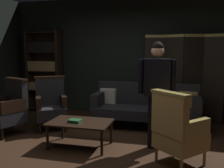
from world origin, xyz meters
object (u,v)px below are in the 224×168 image
Objects in this scene: coffee_table at (80,124)px; armchair_gilt_accent at (178,131)px; velvet_couch at (146,105)px; standing_figure at (157,85)px; bookshelf at (44,68)px; book_green_cloth at (75,121)px; armchair_wing_left at (51,105)px; armchair_wing_right at (9,108)px; folding_screen at (183,77)px.

armchair_gilt_accent is at bearing -11.44° from coffee_table.
velvet_couch is 1.32m from standing_figure.
bookshelf is at bearing 130.28° from coffee_table.
coffee_table is 5.18× the size of book_green_cloth.
armchair_wing_right is at bearing -142.09° from armchair_wing_left.
bookshelf reaches higher than book_green_cloth.
coffee_table is 1.20m from armchair_wing_left.
bookshelf is 1.97× the size of armchair_wing_right.
standing_figure is at bearing -102.67° from folding_screen.
coffee_table is 0.96× the size of armchair_wing_right.
standing_figure is (0.31, -1.15, 0.57)m from velvet_couch.
bookshelf is 1.97× the size of armchair_wing_left.
armchair_wing_left reaches higher than coffee_table.
armchair_wing_left is 0.61× the size of standing_figure.
book_green_cloth is at bearing -51.52° from bookshelf.
standing_figure is at bearing -0.84° from armchair_wing_right.
coffee_table is at bearing 44.00° from book_green_cloth.
standing_figure reaches higher than coffee_table.
standing_figure is (-0.34, 0.56, 0.54)m from armchair_gilt_accent.
armchair_wing_left reaches higher than velvet_couch.
folding_screen is 3.64m from armchair_wing_right.
folding_screen is 1.12× the size of standing_figure.
folding_screen is 9.85× the size of book_green_cloth.
standing_figure is (1.20, 0.25, 0.65)m from coffee_table.
bookshelf reaches higher than coffee_table.
standing_figure reaches higher than book_green_cloth.
armchair_wing_right is (-2.42, -1.11, 0.04)m from velvet_couch.
velvet_couch is at bearing 24.55° from armchair_wing_right.
folding_screen is 2.89m from armchair_wing_left.
coffee_table is 1.56m from armchair_wing_right.
armchair_wing_left is at bearing -57.16° from bookshelf.
armchair_gilt_accent reaches higher than coffee_table.
bookshelf is 1.97× the size of armchair_gilt_accent.
bookshelf reaches higher than velvet_couch.
coffee_table is at bearing -127.92° from folding_screen.
armchair_wing_right is at bearing -150.51° from folding_screen.
book_green_cloth is (-1.67, -2.12, -0.54)m from folding_screen.
folding_screen is at bearing 88.42° from armchair_gilt_accent.
armchair_gilt_accent is 0.61× the size of standing_figure.
bookshelf is (-3.42, 0.07, 0.11)m from folding_screen.
folding_screen is 0.93× the size of bookshelf.
armchair_wing_right is 1.51m from book_green_cloth.
armchair_wing_left is (-0.92, 0.76, 0.12)m from coffee_table.
coffee_table is 0.96× the size of armchair_gilt_accent.
velvet_couch is 1.83m from armchair_gilt_accent.
book_green_cloth is at bearing 171.14° from armchair_gilt_accent.
velvet_couch is at bearing 105.06° from standing_figure.
book_green_cloth is (-1.26, -0.31, -0.58)m from standing_figure.
armchair_wing_left is at bearing -152.79° from folding_screen.
armchair_wing_right reaches higher than book_green_cloth.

